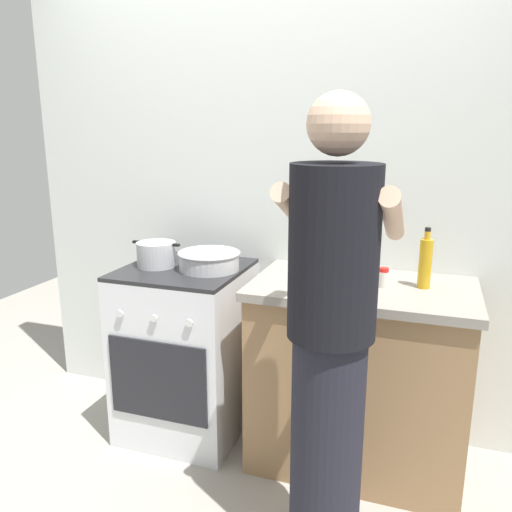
% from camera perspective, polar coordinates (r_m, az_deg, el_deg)
% --- Properties ---
extents(ground, '(6.00, 6.00, 0.00)m').
position_cam_1_polar(ground, '(2.76, -1.92, -21.11)').
color(ground, gray).
extents(back_wall, '(3.20, 0.10, 2.50)m').
position_cam_1_polar(back_wall, '(2.70, 5.70, 6.77)').
color(back_wall, silver).
rests_on(back_wall, ground).
extents(countertop, '(1.00, 0.60, 0.90)m').
position_cam_1_polar(countertop, '(2.54, 11.25, -12.85)').
color(countertop, '#99724C').
rests_on(countertop, ground).
extents(stove_range, '(0.60, 0.62, 0.90)m').
position_cam_1_polar(stove_range, '(2.78, -7.76, -10.28)').
color(stove_range, silver).
rests_on(stove_range, ground).
extents(pot, '(0.26, 0.20, 0.13)m').
position_cam_1_polar(pot, '(2.66, -10.98, 0.19)').
color(pot, '#B2B2B7').
rests_on(pot, stove_range).
extents(mixing_bowl, '(0.31, 0.31, 0.09)m').
position_cam_1_polar(mixing_bowl, '(2.56, -5.22, -0.42)').
color(mixing_bowl, '#B7B7BC').
rests_on(mixing_bowl, stove_range).
extents(utensil_crock, '(0.10, 0.10, 0.31)m').
position_cam_1_polar(utensil_crock, '(2.54, 7.89, 0.59)').
color(utensil_crock, silver).
rests_on(utensil_crock, countertop).
extents(spice_bottle, '(0.04, 0.04, 0.09)m').
position_cam_1_polar(spice_bottle, '(2.34, 13.98, -2.37)').
color(spice_bottle, silver).
rests_on(spice_bottle, countertop).
extents(oil_bottle, '(0.06, 0.06, 0.27)m').
position_cam_1_polar(oil_bottle, '(2.37, 18.26, -0.68)').
color(oil_bottle, gold).
rests_on(oil_bottle, countertop).
extents(person, '(0.41, 0.50, 1.70)m').
position_cam_1_polar(person, '(1.81, 8.25, -9.81)').
color(person, black).
rests_on(person, ground).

